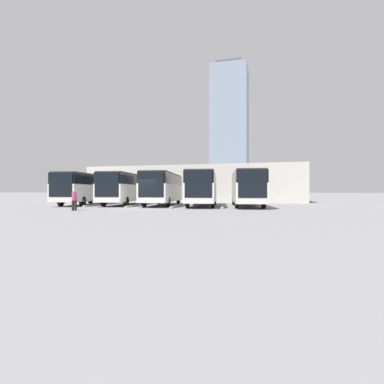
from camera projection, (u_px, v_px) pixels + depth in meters
name	position (u px, v px, depth m)	size (l,w,h in m)	color
ground_plane	(140.00, 208.00, 25.70)	(600.00, 600.00, 0.00)	gray
bus_0	(247.00, 187.00, 28.96)	(4.22, 11.12, 3.34)	silver
curb_divider_0	(222.00, 206.00, 27.96)	(0.24, 7.43, 0.15)	#9E9E99
bus_1	(203.00, 187.00, 29.82)	(4.22, 11.12, 3.34)	silver
curb_divider_1	(177.00, 206.00, 28.83)	(0.24, 7.43, 0.15)	#9E9E99
bus_2	(163.00, 188.00, 31.34)	(4.22, 11.12, 3.34)	silver
curb_divider_2	(137.00, 205.00, 30.34)	(0.24, 7.43, 0.15)	#9E9E99
bus_3	(126.00, 188.00, 32.50)	(4.22, 11.12, 3.34)	silver
curb_divider_3	(100.00, 205.00, 31.50)	(0.24, 7.43, 0.15)	#9E9E99
bus_4	(87.00, 188.00, 32.92)	(4.22, 11.12, 3.34)	silver
pedestrian	(74.00, 199.00, 22.77)	(0.47, 0.47, 1.60)	black
station_building	(199.00, 184.00, 47.01)	(31.04, 16.37, 5.12)	beige
office_tower	(230.00, 130.00, 169.77)	(20.06, 20.06, 73.72)	#7F8EA3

